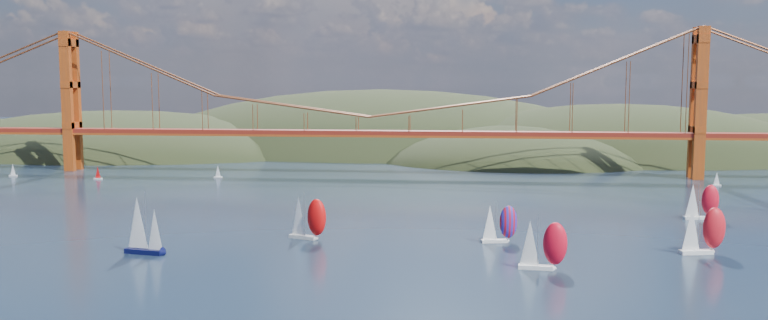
{
  "coord_description": "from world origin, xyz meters",
  "views": [
    {
      "loc": [
        36.69,
        -102.5,
        35.41
      ],
      "look_at": [
        15.3,
        90.0,
        15.03
      ],
      "focal_mm": 35.0,
      "sensor_mm": 36.0,
      "label": 1
    }
  ],
  "objects_px": {
    "racer_1": "(542,244)",
    "racer_3": "(701,201)",
    "sloop_navy": "(143,226)",
    "racer_2": "(702,229)",
    "racer_rwb": "(499,223)",
    "racer_0": "(307,217)"
  },
  "relations": [
    {
      "from": "racer_1",
      "to": "racer_3",
      "type": "distance_m",
      "value": 73.33
    },
    {
      "from": "racer_1",
      "to": "racer_3",
      "type": "xyz_separation_m",
      "value": [
        45.88,
        57.2,
        -0.09
      ]
    },
    {
      "from": "sloop_navy",
      "to": "racer_2",
      "type": "bearing_deg",
      "value": 16.26
    },
    {
      "from": "sloop_navy",
      "to": "racer_rwb",
      "type": "relative_size",
      "value": 1.41
    },
    {
      "from": "racer_3",
      "to": "sloop_navy",
      "type": "bearing_deg",
      "value": -164.52
    },
    {
      "from": "racer_0",
      "to": "racer_rwb",
      "type": "bearing_deg",
      "value": 21.69
    },
    {
      "from": "racer_2",
      "to": "racer_rwb",
      "type": "distance_m",
      "value": 41.68
    },
    {
      "from": "racer_rwb",
      "to": "racer_2",
      "type": "bearing_deg",
      "value": -21.9
    },
    {
      "from": "racer_0",
      "to": "racer_3",
      "type": "xyz_separation_m",
      "value": [
        95.69,
        35.18,
        -0.2
      ]
    },
    {
      "from": "racer_1",
      "to": "racer_rwb",
      "type": "height_order",
      "value": "racer_1"
    },
    {
      "from": "sloop_navy",
      "to": "racer_0",
      "type": "height_order",
      "value": "sloop_navy"
    },
    {
      "from": "racer_2",
      "to": "racer_0",
      "type": "bearing_deg",
      "value": 163.65
    },
    {
      "from": "racer_1",
      "to": "racer_3",
      "type": "relative_size",
      "value": 1.02
    },
    {
      "from": "sloop_navy",
      "to": "racer_0",
      "type": "relative_size",
      "value": 1.24
    },
    {
      "from": "racer_3",
      "to": "racer_rwb",
      "type": "distance_m",
      "value": 62.93
    },
    {
      "from": "racer_2",
      "to": "racer_3",
      "type": "height_order",
      "value": "racer_2"
    },
    {
      "from": "sloop_navy",
      "to": "racer_1",
      "type": "relative_size",
      "value": 1.26
    },
    {
      "from": "racer_0",
      "to": "racer_rwb",
      "type": "relative_size",
      "value": 1.14
    },
    {
      "from": "racer_3",
      "to": "racer_rwb",
      "type": "relative_size",
      "value": 1.1
    },
    {
      "from": "racer_1",
      "to": "racer_2",
      "type": "bearing_deg",
      "value": 31.55
    },
    {
      "from": "racer_1",
      "to": "racer_0",
      "type": "bearing_deg",
      "value": 161.54
    },
    {
      "from": "racer_rwb",
      "to": "racer_1",
      "type": "bearing_deg",
      "value": -86.0
    }
  ]
}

